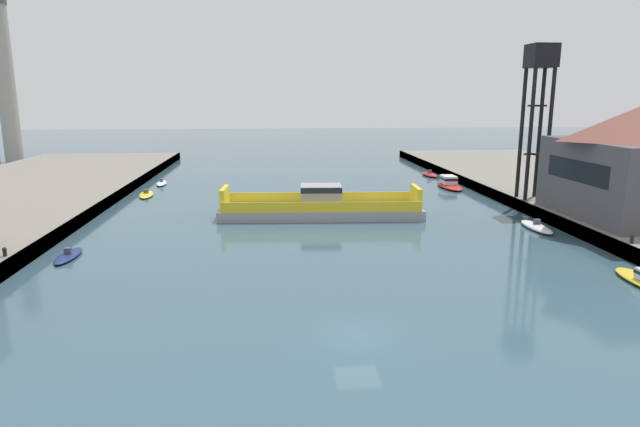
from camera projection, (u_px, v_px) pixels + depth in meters
ground_plane at (358, 336)px, 29.89m from camera, size 400.00×400.00×0.00m
chain_ferry at (321, 207)px, 59.48m from camera, size 22.40×7.29×3.52m
moored_boat_near_right at (536, 227)px, 53.69m from camera, size 1.68×5.72×1.08m
moored_boat_mid_left at (68, 256)px, 44.29m from camera, size 1.54×4.89×0.87m
moored_boat_mid_right at (146, 194)px, 72.15m from camera, size 2.48×6.14×0.86m
moored_boat_far_left at (161, 183)px, 81.10m from camera, size 1.85×5.03×0.97m
moored_boat_far_right at (430, 174)px, 89.81m from camera, size 2.30×5.43×1.06m
moored_boat_upstream_a at (449, 183)px, 78.50m from camera, size 2.71×7.74×1.72m
warehouse_shed at (636, 162)px, 52.63m from camera, size 12.15×15.06×10.92m
crane_tower at (539, 84)px, 60.71m from camera, size 2.89×2.89×17.46m
bollard_left_far at (5, 251)px, 40.30m from camera, size 0.32×0.32×0.71m
bollard_right_far at (632, 239)px, 43.90m from camera, size 0.32×0.32×0.71m
smokestack_distant_b at (5, 75)px, 106.39m from camera, size 3.70×3.70×32.44m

